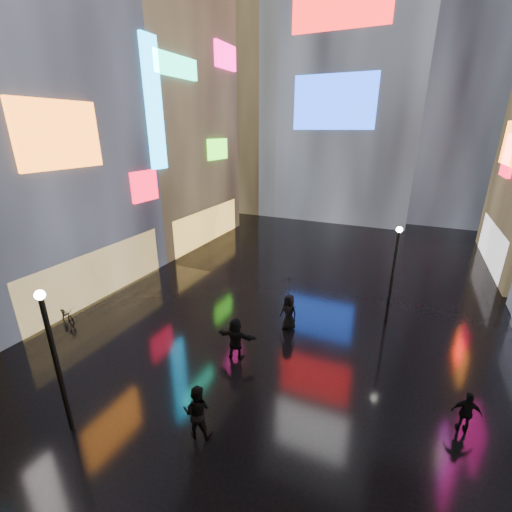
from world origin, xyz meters
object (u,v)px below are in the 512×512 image
Objects in this scene: lamp_far at (393,270)px; bicycle at (66,314)px; pedestrian_3 at (467,412)px; lamp_near at (55,356)px.

lamp_far reaches higher than bicycle.
bicycle is at bearing -3.74° from pedestrian_3.
lamp_far is 16.98m from bicycle.
bicycle is at bearing -155.55° from lamp_far.
bicycle is at bearing 142.90° from lamp_near.
lamp_near and lamp_far have the same top height.
lamp_near reaches higher than bicycle.
lamp_far is 3.42× the size of pedestrian_3.
lamp_near is 3.05× the size of bicycle.
bicycle is (-18.26, -0.71, -0.31)m from pedestrian_3.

